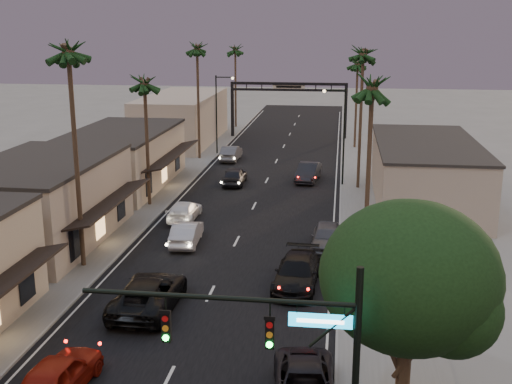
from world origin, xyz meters
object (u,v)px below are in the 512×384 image
(palm_lc, at_px, (144,78))
(palm_ld, at_px, (197,45))
(streetlight_right, at_px, (341,129))
(oncoming_red, at_px, (58,375))
(arch, at_px, (289,96))
(palm_rb, at_px, (363,50))
(palm_ra, at_px, (373,80))
(streetlight_left, at_px, (219,108))
(oncoming_pickup, at_px, (149,294))
(oncoming_silver, at_px, (187,233))
(curbside_black, at_px, (297,273))
(palm_rc, at_px, (358,60))
(traffic_signal, at_px, (293,349))
(palm_lb, at_px, (68,45))
(palm_far, at_px, (235,47))
(corner_tree, at_px, (411,283))

(palm_lc, distance_m, palm_ld, 19.10)
(streetlight_right, xyz_separation_m, oncoming_red, (-10.98, -36.66, -4.47))
(arch, xyz_separation_m, palm_rb, (8.60, -26.00, 6.88))
(palm_ld, height_order, palm_ra, palm_ld)
(streetlight_right, bearing_deg, streetlight_left, 136.79)
(oncoming_pickup, distance_m, oncoming_silver, 10.45)
(oncoming_red, height_order, curbside_black, oncoming_red)
(palm_rc, bearing_deg, streetlight_left, -158.86)
(traffic_signal, relative_size, streetlight_left, 0.95)
(arch, height_order, palm_lc, palm_lc)
(palm_lb, bearing_deg, traffic_signal, -51.56)
(traffic_signal, xyz_separation_m, palm_ra, (2.91, 20.00, 6.36))
(traffic_signal, height_order, palm_far, palm_far)
(palm_lc, bearing_deg, arch, 75.80)
(palm_lc, relative_size, palm_ra, 0.92)
(palm_lc, distance_m, oncoming_pickup, 22.42)
(streetlight_left, distance_m, palm_ld, 7.88)
(oncoming_pickup, bearing_deg, streetlight_left, -83.90)
(traffic_signal, xyz_separation_m, palm_ld, (-14.29, 51.00, 7.33))
(curbside_black, bearing_deg, palm_far, 106.13)
(palm_lb, height_order, palm_lc, palm_lb)
(palm_lb, distance_m, palm_ld, 33.01)
(traffic_signal, relative_size, palm_ld, 0.60)
(oncoming_pickup, bearing_deg, curbside_black, -151.04)
(palm_rc, distance_m, oncoming_red, 57.88)
(palm_rb, xyz_separation_m, oncoming_pickup, (-11.37, -27.41, -11.52))
(traffic_signal, relative_size, palm_far, 0.64)
(palm_rb, bearing_deg, oncoming_pickup, -112.53)
(corner_tree, distance_m, arch, 63.26)
(arch, bearing_deg, corner_tree, -81.38)
(streetlight_right, xyz_separation_m, oncoming_pickup, (-9.69, -28.41, -4.44))
(streetlight_right, relative_size, palm_lb, 0.59)
(curbside_black, bearing_deg, palm_lc, 134.26)
(traffic_signal, xyz_separation_m, arch, (-5.69, 66.00, 0.45))
(corner_tree, height_order, streetlight_left, streetlight_left)
(arch, height_order, oncoming_pickup, arch)
(streetlight_right, bearing_deg, curbside_black, -95.22)
(palm_lb, height_order, palm_far, palm_lb)
(oncoming_pickup, xyz_separation_m, oncoming_silver, (-0.51, 10.44, -0.11))
(traffic_signal, height_order, palm_ra, palm_ra)
(palm_lc, bearing_deg, palm_rb, 24.94)
(corner_tree, height_order, palm_lb, palm_lb)
(streetlight_left, xyz_separation_m, palm_far, (-1.38, 20.00, 6.11))
(corner_tree, xyz_separation_m, palm_ra, (-0.88, 16.55, 5.46))
(palm_far, distance_m, oncoming_red, 70.59)
(palm_far, bearing_deg, palm_lc, -90.41)
(streetlight_left, height_order, palm_lb, palm_lb)
(arch, relative_size, oncoming_silver, 3.20)
(palm_lb, distance_m, palm_lc, 14.30)
(palm_lb, xyz_separation_m, palm_ra, (17.20, 2.00, -1.94))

